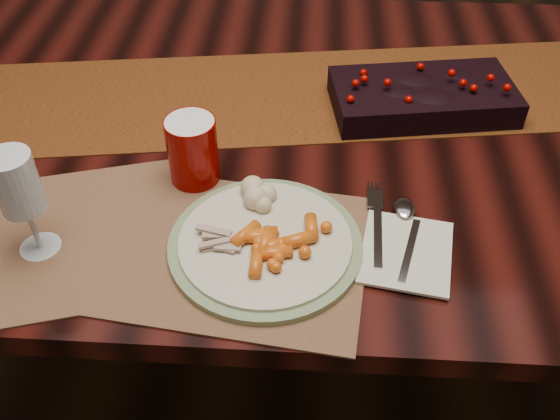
# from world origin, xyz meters

# --- Properties ---
(floor) EXTENTS (5.00, 5.00, 0.00)m
(floor) POSITION_xyz_m (0.00, 0.00, 0.00)
(floor) COLOR black
(floor) RESTS_ON ground
(dining_table) EXTENTS (1.80, 1.00, 0.75)m
(dining_table) POSITION_xyz_m (0.00, 0.00, 0.38)
(dining_table) COLOR black
(dining_table) RESTS_ON floor
(table_runner) EXTENTS (1.56, 0.53, 0.00)m
(table_runner) POSITION_xyz_m (-0.05, 0.07, 0.75)
(table_runner) COLOR black
(table_runner) RESTS_ON dining_table
(centerpiece) EXTENTS (0.35, 0.22, 0.07)m
(centerpiece) POSITION_xyz_m (0.25, 0.04, 0.79)
(centerpiece) COLOR black
(centerpiece) RESTS_ON table_runner
(placemat_main) EXTENTS (0.44, 0.34, 0.00)m
(placemat_main) POSITION_xyz_m (-0.07, -0.33, 0.75)
(placemat_main) COLOR brown
(placemat_main) RESTS_ON dining_table
(placemat_second) EXTENTS (0.47, 0.40, 0.00)m
(placemat_second) POSITION_xyz_m (-0.35, -0.33, 0.75)
(placemat_second) COLOR brown
(placemat_second) RESTS_ON dining_table
(dinner_plate) EXTENTS (0.33, 0.33, 0.02)m
(dinner_plate) POSITION_xyz_m (-0.02, -0.33, 0.76)
(dinner_plate) COLOR beige
(dinner_plate) RESTS_ON placemat_main
(baby_carrots) EXTENTS (0.14, 0.13, 0.02)m
(baby_carrots) POSITION_xyz_m (0.00, -0.35, 0.78)
(baby_carrots) COLOR #DE5D13
(baby_carrots) RESTS_ON dinner_plate
(mashed_potatoes) EXTENTS (0.09, 0.08, 0.04)m
(mashed_potatoes) POSITION_xyz_m (-0.03, -0.25, 0.79)
(mashed_potatoes) COLOR beige
(mashed_potatoes) RESTS_ON dinner_plate
(turkey_shreds) EXTENTS (0.08, 0.07, 0.02)m
(turkey_shreds) POSITION_xyz_m (-0.08, -0.34, 0.78)
(turkey_shreds) COLOR #C9AB9F
(turkey_shreds) RESTS_ON dinner_plate
(napkin) EXTENTS (0.15, 0.17, 0.01)m
(napkin) POSITION_xyz_m (0.19, -0.33, 0.76)
(napkin) COLOR beige
(napkin) RESTS_ON placemat_main
(fork) EXTENTS (0.03, 0.16, 0.00)m
(fork) POSITION_xyz_m (0.15, -0.28, 0.76)
(fork) COLOR white
(fork) RESTS_ON napkin
(spoon) EXTENTS (0.07, 0.16, 0.00)m
(spoon) POSITION_xyz_m (0.19, -0.30, 0.76)
(spoon) COLOR silver
(spoon) RESTS_ON napkin
(red_cup) EXTENTS (0.08, 0.08, 0.11)m
(red_cup) POSITION_xyz_m (-0.14, -0.18, 0.81)
(red_cup) COLOR #800200
(red_cup) RESTS_ON placemat_main
(wine_glass) EXTENTS (0.07, 0.07, 0.17)m
(wine_glass) POSITION_xyz_m (-0.34, -0.34, 0.83)
(wine_glass) COLOR silver
(wine_glass) RESTS_ON dining_table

